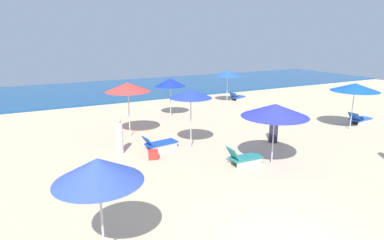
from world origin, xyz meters
The scene contains 15 objects.
ocean centered at (0.00, 24.08, 0.06)m, with size 60.00×11.85×0.12m, color navy.
umbrella_0 centered at (7.98, 14.88, 2.12)m, with size 1.93×1.93×2.34m.
lounge_chair_0_0 centered at (9.16, 15.28, 0.23)m, with size 1.49×1.06×0.62m.
umbrella_1 centered at (2.63, 12.96, 2.05)m, with size 1.85×1.85×2.29m.
umbrella_2 centered at (3.00, 4.24, 2.10)m, with size 2.49×2.49×2.33m.
lounge_chair_2_0 centered at (1.97, 4.65, 0.27)m, with size 1.37×0.63×0.75m.
umbrella_3 centered at (-0.76, 10.16, 2.40)m, with size 2.14×2.14×2.62m.
umbrella_4 centered at (9.80, 6.00, 2.22)m, with size 2.38×2.38×2.42m.
lounge_chair_4_0 centered at (11.21, 6.49, 0.26)m, with size 1.51×0.69×0.69m.
umbrella_5 centered at (-3.91, 1.69, 2.09)m, with size 1.86×1.86×2.35m.
umbrella_6 centered at (1.12, 7.34, 2.37)m, with size 1.81×1.81×2.55m.
lounge_chair_6_0 centered at (-0.18, 7.80, 0.23)m, with size 1.56×0.77×0.63m.
beachgoer_2 centered at (4.80, 6.22, 0.73)m, with size 0.49×0.49×1.59m.
beachgoer_3 centered at (-1.85, 8.00, 0.71)m, with size 0.42×0.42×1.51m.
cooler_box_0 centered at (-0.82, 6.84, 0.16)m, with size 0.45×0.38×0.31m, color red.
Camera 1 is at (-5.03, -4.62, 4.75)m, focal length 30.28 mm.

